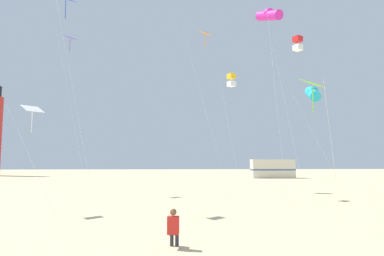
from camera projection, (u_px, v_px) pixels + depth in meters
name	position (u px, v px, depth m)	size (l,w,h in m)	color
kite_flyer_standing	(173.00, 227.00, 10.00)	(0.37, 0.53, 1.16)	red
kite_box_scarlet	(298.00, 44.00, 26.99)	(2.28, 2.41, 12.49)	silver
kite_tube_magenta	(269.00, 15.00, 23.88)	(1.56, 2.58, 13.55)	silver
kite_tube_cyan	(313.00, 93.00, 23.21)	(3.29, 3.34, 7.90)	silver
kite_diamond_violet	(70.00, 45.00, 28.21)	(2.51, 2.51, 13.10)	silver
kite_diamond_orange	(206.00, 41.00, 25.87)	(3.35, 2.51, 12.58)	silver
kite_diamond_lime	(313.00, 88.00, 13.60)	(1.58, 1.58, 5.88)	silver
kite_box_gold	(231.00, 80.00, 30.19)	(1.65, 1.55, 10.34)	silver
kite_diamond_blue	(67.00, 8.00, 19.30)	(2.61, 2.61, 12.07)	silver
kite_diamond_white	(32.00, 112.00, 17.14)	(2.15, 2.15, 5.41)	silver
rv_van_cream	(272.00, 169.00, 51.31)	(6.49, 2.47, 2.80)	beige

